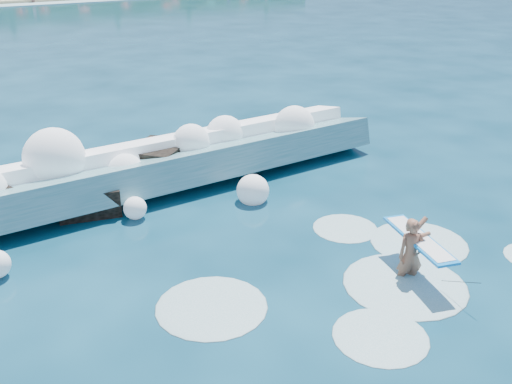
% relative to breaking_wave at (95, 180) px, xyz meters
% --- Properties ---
extents(ground, '(200.00, 200.00, 0.00)m').
position_rel_breaking_wave_xyz_m(ground, '(1.09, -6.48, -0.56)').
color(ground, '#072D3F').
rests_on(ground, ground).
extents(breaking_wave, '(18.77, 2.89, 1.62)m').
position_rel_breaking_wave_xyz_m(breaking_wave, '(0.00, 0.00, 0.00)').
color(breaking_wave, teal).
rests_on(breaking_wave, ground).
extents(rock_cluster, '(8.13, 3.16, 1.27)m').
position_rel_breaking_wave_xyz_m(rock_cluster, '(-0.84, 0.01, -0.16)').
color(rock_cluster, black).
rests_on(rock_cluster, ground).
extents(surfer_with_board, '(1.25, 2.90, 1.71)m').
position_rel_breaking_wave_xyz_m(surfer_with_board, '(4.35, -8.03, 0.06)').
color(surfer_with_board, '#8F5942').
rests_on(surfer_with_board, ground).
extents(wave_spray, '(15.18, 4.61, 2.29)m').
position_rel_breaking_wave_xyz_m(wave_spray, '(0.05, -0.04, 0.47)').
color(wave_spray, white).
rests_on(wave_spray, ground).
extents(surf_foam, '(9.30, 5.50, 0.14)m').
position_rel_breaking_wave_xyz_m(surf_foam, '(3.65, -7.55, -0.56)').
color(surf_foam, silver).
rests_on(surf_foam, ground).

